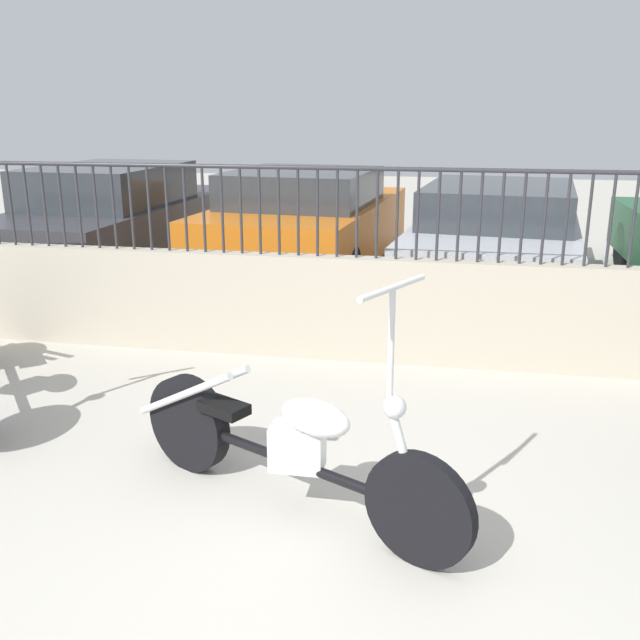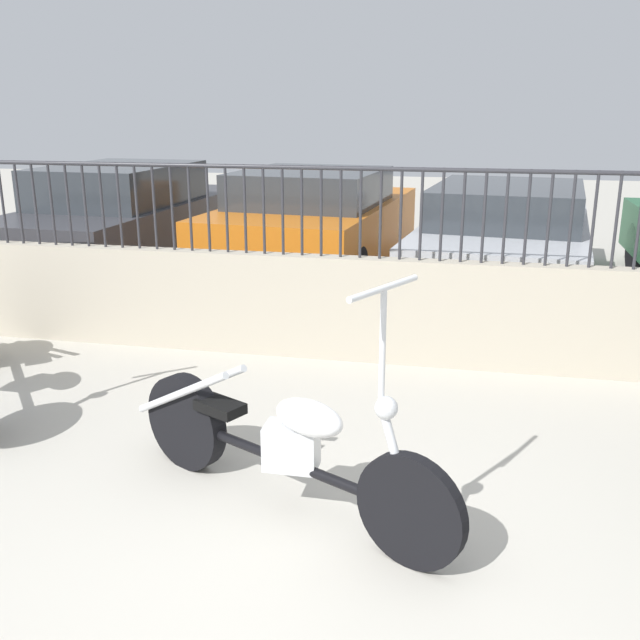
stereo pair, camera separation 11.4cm
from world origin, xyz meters
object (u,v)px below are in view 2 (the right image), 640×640
at_px(car_orange, 315,222).
at_px(car_silver, 506,236).
at_px(motorcycle_black, 270,441).
at_px(car_dark_grey, 128,215).

xyz_separation_m(car_orange, car_silver, (2.34, -0.28, -0.05)).
xyz_separation_m(motorcycle_black, car_silver, (1.40, 5.18, 0.27)).
relative_size(motorcycle_black, car_dark_grey, 0.43).
distance_m(car_dark_grey, car_silver, 4.95).
height_order(motorcycle_black, car_dark_grey, car_dark_grey).
xyz_separation_m(car_dark_grey, car_silver, (4.94, -0.32, -0.04)).
bearing_deg(car_silver, motorcycle_black, 171.61).
height_order(motorcycle_black, car_orange, car_orange).
height_order(car_orange, car_silver, car_orange).
bearing_deg(car_dark_grey, car_silver, -91.34).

